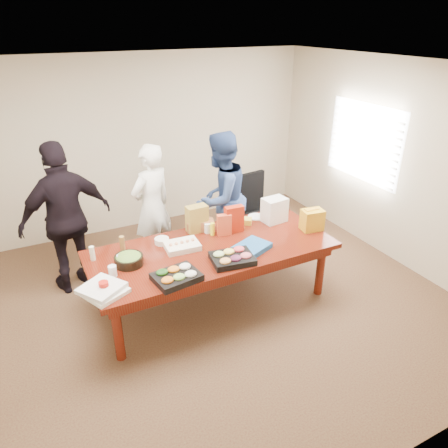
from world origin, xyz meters
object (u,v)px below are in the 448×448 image
conference_table (213,275)px  office_chair (257,215)px  salad_bowl (129,260)px  person_center (152,207)px  sheet_cake (182,246)px  person_right (221,199)px

conference_table → office_chair: bearing=38.1°
conference_table → salad_bowl: 1.04m
office_chair → person_center: 1.53m
conference_table → salad_bowl: size_ratio=9.08×
office_chair → sheet_cake: office_chair is taller
person_center → sheet_cake: person_center is taller
person_right → sheet_cake: size_ratio=4.77×
person_right → salad_bowl: size_ratio=5.93×
person_right → conference_table: bearing=31.5°
conference_table → office_chair: office_chair is taller
salad_bowl → person_right: bearing=29.0°
conference_table → person_right: person_right is taller
office_chair → salad_bowl: size_ratio=3.48×
office_chair → sheet_cake: 1.67m
conference_table → sheet_cake: (-0.32, 0.13, 0.41)m
conference_table → sheet_cake: size_ratio=7.30×
office_chair → salad_bowl: 2.27m
conference_table → person_right: size_ratio=1.53×
conference_table → sheet_cake: bearing=157.1°
person_center → sheet_cake: (0.01, -1.05, -0.07)m
person_right → sheet_cake: 1.17m
person_right → salad_bowl: bearing=2.0°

